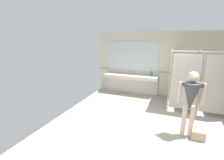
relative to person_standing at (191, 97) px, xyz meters
name	(u,v)px	position (x,y,z in m)	size (l,w,h in m)	color
ground_plane	(156,129)	(-0.76, 0.13, -1.13)	(6.00, 6.09, 0.10)	#9E998E
wall_back	(166,65)	(-0.76, 2.93, 0.28)	(6.00, 0.12, 2.72)	beige
wall_back_tile_band	(165,72)	(-0.76, 2.87, -0.03)	(6.00, 0.01, 0.06)	#9E937F
vanity_counter	(131,80)	(-2.18, 2.67, -0.44)	(2.36, 0.53, 0.99)	silver
mirror_panel	(133,56)	(-2.18, 2.86, 0.60)	(2.26, 0.02, 1.29)	silver
bathroom_stalls	(199,79)	(0.38, 1.89, 0.01)	(1.89, 1.54, 2.08)	#B2AD9E
person_standing	(191,97)	(0.00, 0.00, 0.00)	(0.59, 0.43, 1.69)	beige
handbag	(198,136)	(0.27, -0.10, -0.94)	(0.31, 0.13, 0.39)	tan
soap_dispenser	(151,74)	(-1.31, 2.75, -0.11)	(0.07, 0.07, 0.20)	teal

